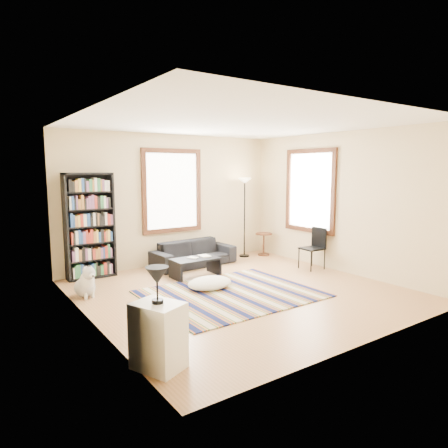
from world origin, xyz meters
TOP-DOWN VIEW (x-y plane):
  - floor at (0.00, 0.00)m, footprint 5.00×5.00m
  - ceiling at (0.00, 0.00)m, footprint 5.00×5.00m
  - wall_back at (0.00, 2.55)m, footprint 5.00×0.10m
  - wall_front at (0.00, -2.55)m, footprint 5.00×0.10m
  - wall_left at (-2.55, 0.00)m, footprint 0.10×5.00m
  - wall_right at (2.55, 0.00)m, footprint 0.10×5.00m
  - window_back at (0.00, 2.47)m, footprint 1.20×0.06m
  - window_right at (2.47, 0.80)m, footprint 0.06×1.20m
  - rug at (-0.23, -0.04)m, footprint 2.71×2.17m
  - sofa at (0.28, 2.05)m, footprint 0.83×1.87m
  - bookshelf at (-1.83, 2.32)m, footprint 0.90×0.30m
  - coffee_table at (-0.15, 1.25)m, footprint 0.94×0.58m
  - book_a at (-0.25, 1.25)m, footprint 0.23×0.21m
  - book_b at (-0.00, 1.30)m, footprint 0.20×0.26m
  - floor_cushion at (-0.35, 0.43)m, footprint 0.97×0.86m
  - floor_lamp at (1.73, 2.15)m, footprint 0.31×0.31m
  - side_table at (2.20, 2.00)m, footprint 0.52×0.52m
  - folding_chair at (2.15, 0.40)m, footprint 0.44×0.42m
  - white_cabinet at (-2.30, -1.64)m, footprint 0.55×0.61m
  - table_lamp at (-2.30, -1.64)m, footprint 0.28×0.28m
  - dog at (-2.26, 1.21)m, footprint 0.45×0.57m

SIDE VIEW (x-z plane):
  - floor at x=0.00m, z-range -0.10..0.00m
  - rug at x=-0.23m, z-range 0.00..0.02m
  - floor_cushion at x=-0.35m, z-range 0.00..0.20m
  - coffee_table at x=-0.15m, z-range 0.00..0.36m
  - dog at x=-2.26m, z-range 0.00..0.52m
  - sofa at x=0.28m, z-range 0.00..0.53m
  - side_table at x=2.20m, z-range 0.00..0.54m
  - white_cabinet at x=-2.30m, z-range 0.00..0.70m
  - book_a at x=-0.25m, z-range 0.36..0.38m
  - book_b at x=0.00m, z-range 0.36..0.38m
  - folding_chair at x=2.15m, z-range 0.00..0.86m
  - table_lamp at x=-2.30m, z-range 0.70..1.08m
  - floor_lamp at x=1.73m, z-range 0.00..1.86m
  - bookshelf at x=-1.83m, z-range 0.00..2.00m
  - wall_back at x=0.00m, z-range 0.00..2.80m
  - wall_front at x=0.00m, z-range 0.00..2.80m
  - wall_left at x=-2.55m, z-range 0.00..2.80m
  - wall_right at x=2.55m, z-range 0.00..2.80m
  - window_back at x=0.00m, z-range 0.80..2.40m
  - window_right at x=2.47m, z-range 0.80..2.40m
  - ceiling at x=0.00m, z-range 2.80..2.90m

